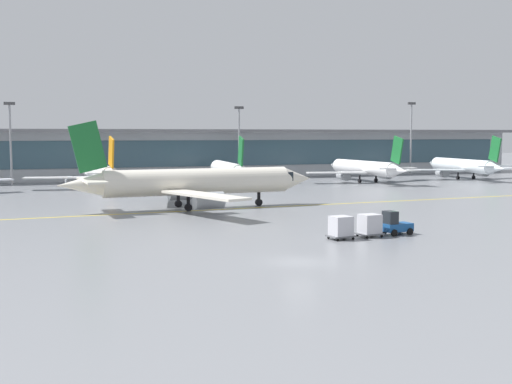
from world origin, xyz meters
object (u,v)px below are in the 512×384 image
at_px(taxiing_regional_jet, 195,183).
at_px(cargo_dolly_trailing, 341,227).
at_px(apron_light_mast_2, 239,140).
at_px(gate_airplane_3, 228,170).
at_px(apron_light_mast_1, 11,140).
at_px(cargo_dolly_lead, 370,225).
at_px(gate_airplane_2, 99,172).
at_px(gate_airplane_4, 365,168).
at_px(apron_light_mast_3, 411,136).
at_px(baggage_tug, 395,225).
at_px(gate_airplane_5, 463,166).

xyz_separation_m(taxiing_regional_jet, cargo_dolly_trailing, (5.92, -25.77, -2.01)).
xyz_separation_m(taxiing_regional_jet, apron_light_mast_2, (19.92, 43.92, 4.58)).
height_order(gate_airplane_3, taxiing_regional_jet, taxiing_regional_jet).
bearing_deg(apron_light_mast_1, cargo_dolly_lead, -66.72).
xyz_separation_m(gate_airplane_2, gate_airplane_3, (21.78, -0.36, 0.00)).
height_order(gate_airplane_2, gate_airplane_4, same).
distance_m(apron_light_mast_2, apron_light_mast_3, 38.48).
relative_size(baggage_tug, apron_light_mast_3, 0.18).
xyz_separation_m(cargo_dolly_trailing, apron_light_mast_3, (52.47, 70.50, 7.31)).
xyz_separation_m(baggage_tug, apron_light_mast_2, (8.44, 69.06, 6.75)).
xyz_separation_m(gate_airplane_3, baggage_tug, (-2.89, -58.44, -1.63)).
relative_size(gate_airplane_2, cargo_dolly_lead, 11.23).
relative_size(gate_airplane_3, taxiing_regional_jet, 0.83).
height_order(gate_airplane_3, apron_light_mast_1, apron_light_mast_1).
height_order(taxiing_regional_jet, cargo_dolly_lead, taxiing_regional_jet).
height_order(baggage_tug, apron_light_mast_1, apron_light_mast_1).
distance_m(gate_airplane_5, baggage_tug, 75.37).
relative_size(gate_airplane_4, baggage_tug, 9.28).
xyz_separation_m(gate_airplane_2, gate_airplane_4, (46.93, -3.10, 0.00)).
bearing_deg(apron_light_mast_2, cargo_dolly_lead, -99.10).
distance_m(cargo_dolly_lead, apron_light_mast_1, 75.11).
bearing_deg(cargo_dolly_lead, cargo_dolly_trailing, -180.00).
distance_m(gate_airplane_2, gate_airplane_5, 68.88).
xyz_separation_m(gate_airplane_3, gate_airplane_5, (47.05, -2.01, 0.00)).
bearing_deg(gate_airplane_5, cargo_dolly_trailing, 140.32).
bearing_deg(gate_airplane_3, gate_airplane_5, -87.15).
distance_m(apron_light_mast_1, apron_light_mast_2, 40.68).
relative_size(gate_airplane_5, baggage_tug, 9.29).
bearing_deg(cargo_dolly_trailing, apron_light_mast_2, 72.18).
distance_m(gate_airplane_2, apron_light_mast_1, 17.25).
distance_m(gate_airplane_3, apron_light_mast_3, 45.85).
relative_size(taxiing_regional_jet, apron_light_mast_1, 2.20).
height_order(gate_airplane_3, apron_light_mast_2, apron_light_mast_2).
bearing_deg(gate_airplane_3, gate_airplane_2, 94.34).
relative_size(gate_airplane_4, apron_light_mast_2, 1.83).
bearing_deg(gate_airplane_2, baggage_tug, -166.96).
relative_size(gate_airplane_4, gate_airplane_5, 1.00).
relative_size(apron_light_mast_1, apron_light_mast_3, 0.92).
bearing_deg(apron_light_mast_1, gate_airplane_5, -8.30).
height_order(gate_airplane_5, baggage_tug, gate_airplane_5).
xyz_separation_m(baggage_tug, apron_light_mast_3, (46.90, 69.87, 7.47)).
bearing_deg(apron_light_mast_3, cargo_dolly_trailing, -126.66).
xyz_separation_m(baggage_tug, cargo_dolly_trailing, (-5.57, -0.63, 0.16)).
height_order(taxiing_regional_jet, apron_light_mast_1, apron_light_mast_1).
relative_size(taxiing_regional_jet, apron_light_mast_2, 2.22).
bearing_deg(cargo_dolly_trailing, gate_airplane_4, 52.72).
xyz_separation_m(gate_airplane_4, taxiing_regional_jet, (-39.52, -30.56, 0.54)).
height_order(cargo_dolly_lead, cargo_dolly_trailing, same).
height_order(cargo_dolly_lead, apron_light_mast_3, apron_light_mast_3).
bearing_deg(gate_airplane_5, gate_airplane_3, 92.09).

